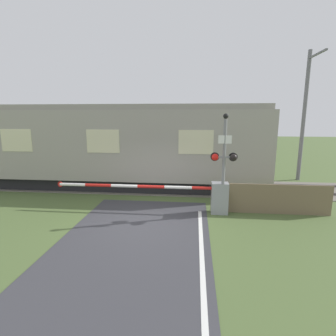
# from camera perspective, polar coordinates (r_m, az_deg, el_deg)

# --- Properties ---
(ground_plane) EXTENTS (80.00, 80.00, 0.00)m
(ground_plane) POSITION_cam_1_polar(r_m,az_deg,el_deg) (9.16, -5.10, -11.26)
(ground_plane) COLOR #4C6033
(track_bed) EXTENTS (36.00, 3.20, 0.13)m
(track_bed) POSITION_cam_1_polar(r_m,az_deg,el_deg) (13.25, -1.51, -3.99)
(track_bed) COLOR #666056
(track_bed) RESTS_ON ground_plane
(train) EXTENTS (14.68, 3.22, 4.01)m
(train) POSITION_cam_1_polar(r_m,az_deg,el_deg) (13.37, -11.58, 4.78)
(train) COLOR black
(train) RESTS_ON ground_plane
(crossing_barrier) EXTENTS (6.45, 0.44, 1.15)m
(crossing_barrier) POSITION_cam_1_polar(r_m,az_deg,el_deg) (9.70, 7.66, -5.97)
(crossing_barrier) COLOR gray
(crossing_barrier) RESTS_ON ground_plane
(signal_post) EXTENTS (0.93, 0.26, 3.59)m
(signal_post) POSITION_cam_1_polar(r_m,az_deg,el_deg) (9.27, 12.10, 1.88)
(signal_post) COLOR gray
(signal_post) RESTS_ON ground_plane
(catenary_pole) EXTENTS (0.20, 1.90, 6.84)m
(catenary_pole) POSITION_cam_1_polar(r_m,az_deg,el_deg) (15.98, 27.56, 10.22)
(catenary_pole) COLOR slate
(catenary_pole) RESTS_ON ground_plane
(roadside_fence) EXTENTS (4.25, 0.06, 1.10)m
(roadside_fence) POSITION_cam_1_polar(r_m,az_deg,el_deg) (10.23, 21.36, -6.32)
(roadside_fence) COLOR #726047
(roadside_fence) RESTS_ON ground_plane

